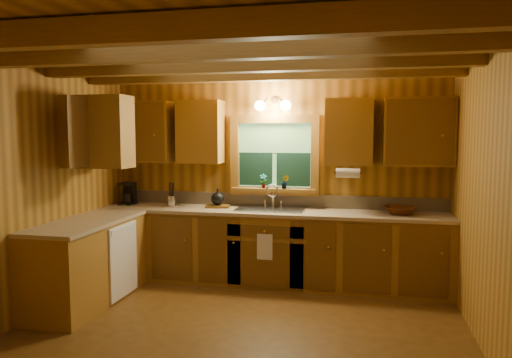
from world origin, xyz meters
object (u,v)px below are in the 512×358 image
at_px(coffee_maker, 129,193).
at_px(wicker_basket, 400,210).
at_px(sink, 270,213).
at_px(cutting_board, 218,206).

relative_size(coffee_maker, wicker_basket, 0.78).
height_order(sink, cutting_board, sink).
bearing_deg(coffee_maker, sink, 8.13).
xyz_separation_m(coffee_maker, wicker_basket, (3.42, -0.07, -0.10)).
bearing_deg(wicker_basket, sink, -179.66).
distance_m(coffee_maker, wicker_basket, 3.42).
distance_m(sink, wicker_basket, 1.52).
bearing_deg(sink, coffee_maker, 177.64).
distance_m(cutting_board, wicker_basket, 2.20).
height_order(sink, wicker_basket, sink).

